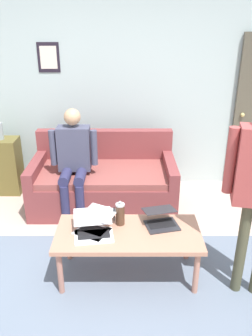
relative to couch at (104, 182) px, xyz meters
The scene contains 11 objects.
ground_plane 1.55m from the couch, 100.06° to the left, with size 7.68×7.68×0.00m, color #BDA394.
area_rug 1.51m from the couch, 101.59° to the left, with size 3.05×1.42×0.01m, color slate.
back_wall 1.29m from the couch, 110.74° to the right, with size 7.04×0.11×2.70m.
couch is the anchor object (origin of this frame).
coffee_table 1.38m from the couch, 102.42° to the left, with size 1.28×0.59×0.47m.
laptop_left 1.38m from the couch, 115.97° to the left, with size 0.35×0.37×0.14m.
laptop_center 1.39m from the couch, 89.74° to the left, with size 0.38×0.41×0.15m.
laptop_right 1.32m from the couch, 89.96° to the left, with size 0.41×0.45×0.14m.
french_press 1.27m from the couch, 100.44° to the left, with size 0.10×0.08×0.24m.
side_shelf 1.40m from the couch, 14.08° to the right, with size 0.42×0.32×0.76m.
person_seated 0.58m from the couch, 34.92° to the left, with size 0.55×0.51×1.28m.
Camera 1 is at (-0.01, 2.38, 2.19)m, focal length 36.56 mm.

